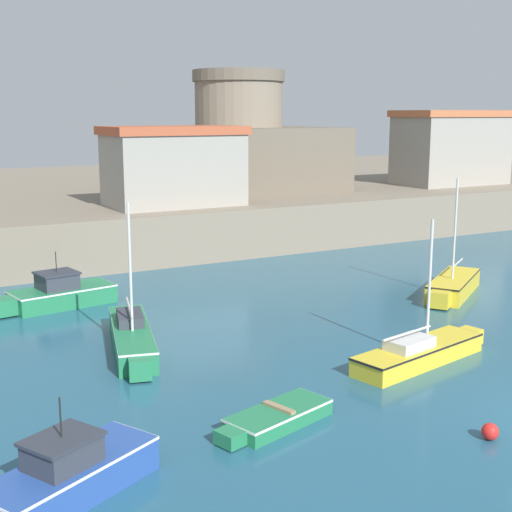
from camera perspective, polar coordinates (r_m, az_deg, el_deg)
name	(u,v)px	position (r m, az deg, el deg)	size (l,w,h in m)	color
quay_seawall	(97,201)	(58.35, -12.62, 4.28)	(120.00, 40.00, 2.89)	gray
motorboat_blue_0	(65,476)	(16.73, -15.02, -16.64)	(4.77, 3.19, 2.38)	#284C9E
sailboat_yellow_1	(420,351)	(24.91, 13.01, -7.42)	(6.23, 2.48, 4.88)	yellow
motorboat_green_2	(58,294)	(32.34, -15.55, -2.94)	(5.40, 2.59, 2.44)	#237A4C
sailboat_green_3	(132,336)	(26.02, -9.90, -6.32)	(2.83, 6.64, 5.34)	#237A4C
dinghy_green_4	(276,417)	(19.73, 1.59, -12.74)	(3.79, 2.07, 0.52)	#237A4C
sailboat_yellow_5	(453,285)	(34.35, 15.48, -2.28)	(5.37, 4.11, 5.46)	yellow
mooring_buoy	(490,432)	(19.89, 18.22, -13.20)	(0.45, 0.45, 0.45)	red
fortress	(239,148)	(52.51, -1.38, 8.60)	(12.01, 12.01, 8.47)	#685E4F
harbor_shed_near_wharf	(451,147)	(57.96, 15.33, 8.39)	(8.97, 4.78, 5.68)	gray
harbor_shed_mid_row	(174,166)	(43.01, -6.61, 7.19)	(8.10, 4.69, 4.70)	gray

